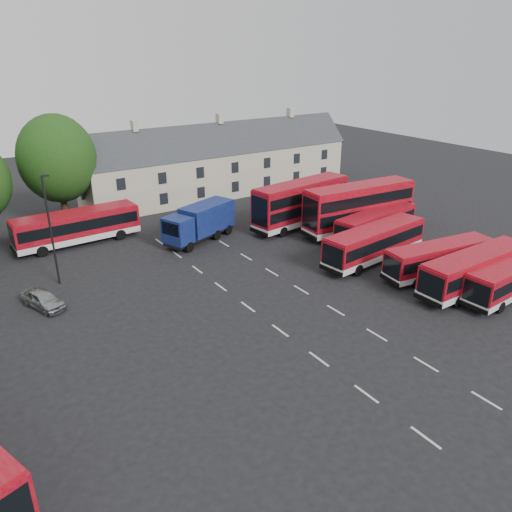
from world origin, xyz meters
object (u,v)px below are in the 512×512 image
(bus_dd_south, at_px, (359,205))
(lamppost, at_px, (51,228))
(box_truck, at_px, (200,222))
(silver_car, at_px, (43,299))

(bus_dd_south, bearing_deg, lamppost, 175.44)
(lamppost, bearing_deg, bus_dd_south, -8.81)
(box_truck, bearing_deg, silver_car, 179.09)
(box_truck, relative_size, lamppost, 0.93)
(bus_dd_south, relative_size, silver_car, 3.13)
(box_truck, distance_m, silver_car, 17.11)
(bus_dd_south, distance_m, silver_car, 30.69)
(box_truck, bearing_deg, lamppost, 168.58)
(silver_car, distance_m, lamppost, 5.72)
(silver_car, height_order, lamppost, lamppost)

